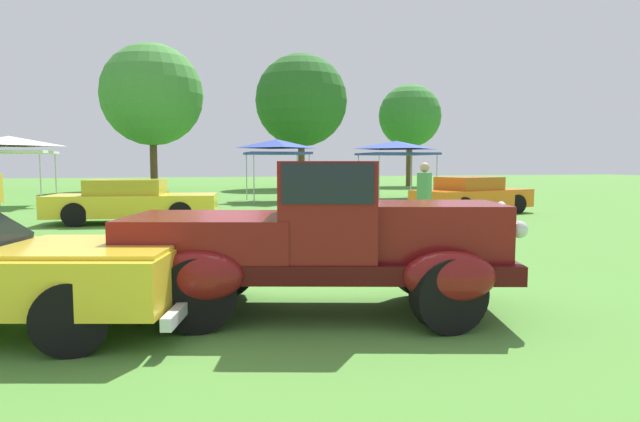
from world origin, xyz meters
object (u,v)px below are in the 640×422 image
show_car_yellow (132,202)px  spectator_near_truck (424,197)px  canopy_tent_center_field (277,146)px  canopy_tent_right_field (396,147)px  feature_pickup_truck (321,237)px  show_car_orange (472,196)px  canopy_tent_left_field (9,144)px

show_car_yellow → spectator_near_truck: bearing=-35.3°
spectator_near_truck → canopy_tent_center_field: size_ratio=0.62×
spectator_near_truck → show_car_yellow: bearing=144.7°
show_car_yellow → canopy_tent_center_field: 9.54m
show_car_yellow → canopy_tent_right_field: size_ratio=1.53×
spectator_near_truck → canopy_tent_center_field: 12.42m
feature_pickup_truck → show_car_orange: bearing=52.2°
feature_pickup_truck → show_car_yellow: 10.57m
canopy_tent_right_field → show_car_yellow: bearing=-145.2°
spectator_near_truck → canopy_tent_center_field: (-1.13, 12.28, 1.51)m
show_car_orange → spectator_near_truck: spectator_near_truck is taller
feature_pickup_truck → canopy_tent_center_field: (2.78, 17.78, 1.56)m
show_car_orange → canopy_tent_center_field: bearing=124.6°
feature_pickup_truck → canopy_tent_right_field: 19.97m
feature_pickup_truck → canopy_tent_right_field: (8.50, 18.00, 1.56)m
show_car_orange → feature_pickup_truck: bearing=-127.8°
show_car_yellow → canopy_tent_center_field: size_ratio=1.74×
show_car_yellow → spectator_near_truck: size_ratio=2.80×
show_car_yellow → canopy_tent_center_field: (5.51, 7.57, 1.82)m
feature_pickup_truck → canopy_tent_right_field: size_ratio=1.43×
spectator_near_truck → canopy_tent_left_field: 16.77m
feature_pickup_truck → canopy_tent_left_field: 19.21m
feature_pickup_truck → spectator_near_truck: (3.92, 5.50, 0.05)m
canopy_tent_center_field → spectator_near_truck: bearing=-84.7°
canopy_tent_left_field → canopy_tent_right_field: same height
show_car_orange → canopy_tent_right_field: (0.55, 7.74, 1.82)m
spectator_near_truck → show_car_orange: bearing=49.7°
canopy_tent_center_field → show_car_orange: bearing=-55.4°
canopy_tent_left_field → show_car_orange: bearing=-25.0°
show_car_orange → canopy_tent_left_field: size_ratio=1.49×
show_car_yellow → canopy_tent_left_field: bearing=124.0°
show_car_yellow → canopy_tent_right_field: (11.23, 7.79, 1.82)m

